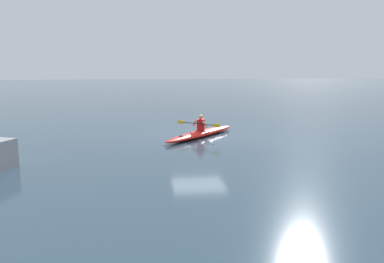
# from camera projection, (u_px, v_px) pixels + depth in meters

# --- Properties ---
(ground_plane) EXTENTS (160.00, 160.00, 0.00)m
(ground_plane) POSITION_uv_depth(u_px,v_px,m) (199.00, 134.00, 17.89)
(ground_plane) COLOR #283D4C
(kayak) EXTENTS (3.98, 4.26, 0.28)m
(kayak) POSITION_uv_depth(u_px,v_px,m) (201.00, 133.00, 17.21)
(kayak) COLOR red
(kayak) RESTS_ON ground
(kayaker) EXTENTS (1.74, 1.59, 0.73)m
(kayaker) POSITION_uv_depth(u_px,v_px,m) (200.00, 124.00, 17.08)
(kayaker) COLOR red
(kayaker) RESTS_ON kayak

